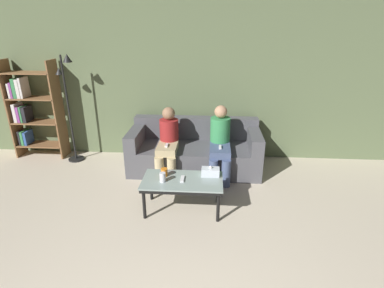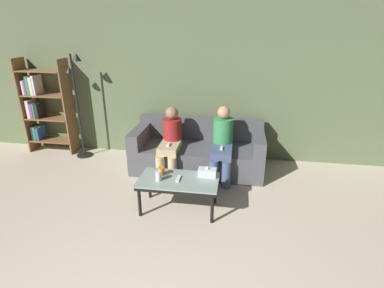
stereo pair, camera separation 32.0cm
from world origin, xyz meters
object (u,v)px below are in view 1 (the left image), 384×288
seated_person_mid_left (220,141)px  coffee_table (182,183)px  couch (195,151)px  cup_near_left (164,172)px  standing_lamp (68,98)px  seated_person_left_end (168,141)px  cup_near_right (163,177)px  tissue_box (210,172)px  bookshelf (30,109)px  game_remote (182,179)px

seated_person_mid_left → coffee_table: bearing=-115.3°
couch → coffee_table: (-0.07, -1.22, 0.09)m
couch → cup_near_left: size_ratio=20.02×
standing_lamp → seated_person_left_end: standing_lamp is taller
coffee_table → cup_near_right: cup_near_right is taller
standing_lamp → tissue_box: bearing=-28.4°
coffee_table → seated_person_left_end: 1.04m
tissue_box → bookshelf: bearing=155.8°
tissue_box → standing_lamp: standing_lamp is taller
tissue_box → coffee_table: bearing=-158.3°
cup_near_left → seated_person_left_end: seated_person_left_end is taller
cup_near_left → seated_person_mid_left: bearing=52.4°
tissue_box → seated_person_left_end: 1.07m
couch → cup_near_left: bearing=-105.1°
coffee_table → game_remote: size_ratio=6.45×
tissue_box → bookshelf: (-3.06, 1.38, 0.37)m
seated_person_left_end → seated_person_mid_left: seated_person_mid_left is taller
cup_near_right → seated_person_mid_left: (0.69, 1.04, 0.07)m
cup_near_left → seated_person_mid_left: seated_person_mid_left is taller
couch → game_remote: bearing=-93.5°
cup_near_right → couch: bearing=76.7°
coffee_table → seated_person_mid_left: seated_person_mid_left is taller
tissue_box → game_remote: bearing=-158.3°
game_remote → seated_person_left_end: seated_person_left_end is taller
cup_near_right → seated_person_left_end: (-0.08, 1.04, 0.05)m
game_remote → standing_lamp: size_ratio=0.09×
cup_near_left → game_remote: (0.23, -0.08, -0.04)m
coffee_table → standing_lamp: 2.48m
coffee_table → tissue_box: tissue_box is taller
coffee_table → seated_person_left_end: bearing=107.7°
cup_near_right → tissue_box: 0.60m
cup_near_left → bookshelf: (-2.49, 1.43, 0.37)m
coffee_table → tissue_box: (0.33, 0.13, 0.10)m
cup_near_right → seated_person_left_end: size_ratio=0.11×
seated_person_left_end → cup_near_right: bearing=-85.4°
cup_near_left → cup_near_right: 0.14m
bookshelf → seated_person_left_end: size_ratio=1.62×
tissue_box → bookshelf: 3.37m
standing_lamp → seated_person_left_end: bearing=-13.3°
game_remote → seated_person_left_end: size_ratio=0.15×
seated_person_mid_left → game_remote: bearing=-115.3°
tissue_box → seated_person_mid_left: 0.86m
couch → standing_lamp: (-2.03, 0.15, 0.79)m
seated_person_mid_left → couch: bearing=148.7°
seated_person_mid_left → seated_person_left_end: bearing=-179.9°
cup_near_left → seated_person_mid_left: (0.69, 0.90, 0.08)m
cup_near_right → standing_lamp: 2.32m
seated_person_left_end → seated_person_mid_left: (0.78, 0.00, 0.02)m
coffee_table → game_remote: game_remote is taller
game_remote → seated_person_mid_left: size_ratio=0.14×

